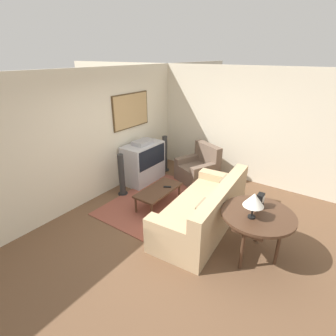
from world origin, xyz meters
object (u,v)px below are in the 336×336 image
object	(u,v)px
speaker_tower_right	(165,155)
speaker_tower_left	(122,176)
tv	(143,162)
coffee_table	(159,191)
table_lamp	(254,200)
mantel_clock	(260,201)
couch	(204,211)
console_table	(258,217)
armchair	(198,170)

from	to	relation	value
speaker_tower_right	speaker_tower_left	bearing A→B (deg)	180.00
tv	coffee_table	distance (m)	1.26
table_lamp	mantel_clock	size ratio (longest dim) A/B	1.75
coffee_table	table_lamp	world-z (taller)	table_lamp
couch	mantel_clock	world-z (taller)	mantel_clock
couch	speaker_tower_right	size ratio (longest dim) A/B	2.42
console_table	table_lamp	distance (m)	0.40
armchair	mantel_clock	size ratio (longest dim) A/B	4.82
mantel_clock	speaker_tower_left	xyz separation A→B (m)	(0.06, 3.01, -0.43)
couch	table_lamp	xyz separation A→B (m)	(-0.38, -0.94, 0.74)
tv	console_table	world-z (taller)	tv
tv	speaker_tower_right	bearing A→B (deg)	-4.22
armchair	mantel_clock	distance (m)	2.62
coffee_table	couch	bearing A→B (deg)	-95.46
tv	mantel_clock	world-z (taller)	tv
coffee_table	mantel_clock	distance (m)	2.13
mantel_clock	speaker_tower_left	world-z (taller)	mantel_clock
couch	speaker_tower_left	world-z (taller)	speaker_tower_left
speaker_tower_left	console_table	bearing A→B (deg)	-94.52
couch	mantel_clock	size ratio (longest dim) A/B	10.34
armchair	speaker_tower_left	xyz separation A→B (m)	(-1.58, 1.06, 0.16)
speaker_tower_left	tv	bearing A→B (deg)	4.22
couch	table_lamp	size ratio (longest dim) A/B	5.90
speaker_tower_right	armchair	bearing A→B (deg)	-92.46
console_table	armchair	bearing A→B (deg)	47.63
tv	armchair	size ratio (longest dim) A/B	0.96
couch	speaker_tower_left	distance (m)	2.07
console_table	mantel_clock	size ratio (longest dim) A/B	4.81
console_table	speaker_tower_left	size ratio (longest dim) A/B	1.12
mantel_clock	coffee_table	bearing A→B (deg)	86.03
coffee_table	speaker_tower_left	distance (m)	0.97
couch	speaker_tower_right	xyz separation A→B (m)	(1.65, 2.07, 0.13)
table_lamp	speaker_tower_left	bearing A→B (deg)	82.36
table_lamp	speaker_tower_right	xyz separation A→B (m)	(2.03, 3.01, -0.61)
armchair	coffee_table	world-z (taller)	armchair
speaker_tower_left	speaker_tower_right	bearing A→B (deg)	0.00
console_table	mantel_clock	xyz separation A→B (m)	(0.18, 0.05, 0.18)
tv	table_lamp	xyz separation A→B (m)	(-1.22, -3.07, 0.57)
tv	mantel_clock	xyz separation A→B (m)	(-0.87, -3.07, 0.39)
coffee_table	console_table	xyz separation A→B (m)	(-0.33, -2.10, 0.37)
console_table	tv	bearing A→B (deg)	71.29
couch	table_lamp	distance (m)	1.26
speaker_tower_left	speaker_tower_right	xyz separation A→B (m)	(1.63, 0.00, 0.00)
tv	speaker_tower_right	size ratio (longest dim) A/B	1.09
coffee_table	speaker_tower_right	world-z (taller)	speaker_tower_right
armchair	tv	bearing A→B (deg)	-122.05
couch	armchair	xyz separation A→B (m)	(1.60, 1.01, -0.02)
mantel_clock	armchair	bearing A→B (deg)	49.92
couch	armchair	bearing A→B (deg)	-152.28
speaker_tower_left	speaker_tower_right	size ratio (longest dim) A/B	1.00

